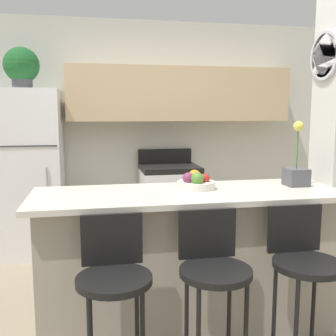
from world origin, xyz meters
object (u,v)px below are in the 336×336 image
at_px(orchid_vase, 296,171).
at_px(bar_stool_mid, 213,272).
at_px(refrigerator, 27,173).
at_px(stove_range, 169,204).
at_px(potted_plant_on_fridge, 21,67).
at_px(fruit_bowl, 196,182).
at_px(bar_stool_left, 114,280).
at_px(bar_stool_right, 304,265).
at_px(trash_bin, 85,239).

bearing_deg(orchid_vase, bar_stool_mid, -142.96).
height_order(refrigerator, bar_stool_mid, refrigerator).
distance_m(stove_range, potted_plant_on_fridge, 2.14).
height_order(orchid_vase, fruit_bowl, orchid_vase).
distance_m(refrigerator, fruit_bowl, 2.22).
height_order(stove_range, bar_stool_left, stove_range).
xyz_separation_m(potted_plant_on_fridge, fruit_bowl, (1.37, -1.74, -0.93)).
height_order(bar_stool_right, potted_plant_on_fridge, potted_plant_on_fridge).
bearing_deg(fruit_bowl, orchid_vase, -1.87).
xyz_separation_m(stove_range, fruit_bowl, (-0.16, -1.76, 0.57)).
relative_size(stove_range, fruit_bowl, 4.12).
bearing_deg(fruit_bowl, bar_stool_mid, -95.90).
relative_size(stove_range, orchid_vase, 2.35).
height_order(potted_plant_on_fridge, trash_bin, potted_plant_on_fridge).
distance_m(potted_plant_on_fridge, trash_bin, 1.88).
bearing_deg(trash_bin, refrigerator, 159.50).
distance_m(bar_stool_left, potted_plant_on_fridge, 2.81).
bearing_deg(stove_range, fruit_bowl, -95.20).
height_order(bar_stool_left, potted_plant_on_fridge, potted_plant_on_fridge).
relative_size(stove_range, bar_stool_left, 1.10).
distance_m(stove_range, bar_stool_right, 2.41).
xyz_separation_m(bar_stool_mid, orchid_vase, (0.79, 0.60, 0.44)).
bearing_deg(potted_plant_on_fridge, stove_range, 0.96).
bearing_deg(fruit_bowl, refrigerator, 128.27).
bearing_deg(refrigerator, stove_range, 0.96).
xyz_separation_m(refrigerator, bar_stool_right, (1.84, -2.36, -0.21)).
bearing_deg(bar_stool_mid, orchid_vase, 37.04).
relative_size(bar_stool_mid, bar_stool_right, 1.00).
xyz_separation_m(bar_stool_mid, trash_bin, (-0.73, 2.14, -0.46)).
height_order(stove_range, orchid_vase, orchid_vase).
relative_size(bar_stool_right, trash_bin, 2.55).
xyz_separation_m(stove_range, bar_stool_left, (-0.76, -2.38, 0.19)).
height_order(refrigerator, bar_stool_left, refrigerator).
bearing_deg(potted_plant_on_fridge, bar_stool_left, -71.76).
height_order(refrigerator, potted_plant_on_fridge, potted_plant_on_fridge).
height_order(stove_range, trash_bin, stove_range).
bearing_deg(stove_range, refrigerator, -179.04).
bearing_deg(bar_stool_left, bar_stool_mid, 0.00).
bearing_deg(stove_range, bar_stool_right, -82.69).
distance_m(refrigerator, bar_stool_right, 3.00).
relative_size(bar_stool_left, fruit_bowl, 3.74).
height_order(bar_stool_mid, bar_stool_right, same).
bearing_deg(refrigerator, bar_stool_right, -52.06).
distance_m(fruit_bowl, trash_bin, 1.91).
xyz_separation_m(fruit_bowl, trash_bin, (-0.79, 1.52, -0.84)).
xyz_separation_m(refrigerator, orchid_vase, (2.10, -1.76, 0.22)).
relative_size(bar_stool_left, potted_plant_on_fridge, 2.31).
bearing_deg(trash_bin, bar_stool_left, -84.81).
bearing_deg(potted_plant_on_fridge, trash_bin, -20.51).
distance_m(bar_stool_right, potted_plant_on_fridge, 3.26).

